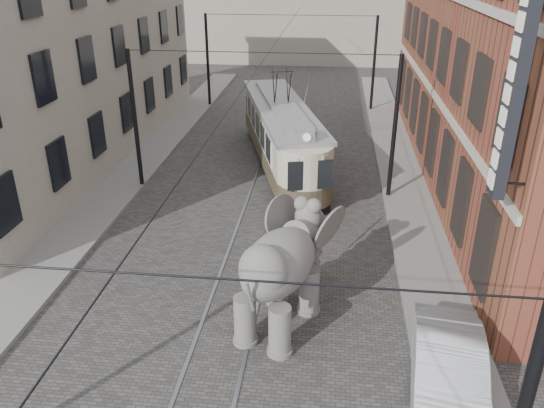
# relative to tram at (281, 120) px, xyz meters

# --- Properties ---
(ground) EXTENTS (120.00, 120.00, 0.00)m
(ground) POSITION_rel_tram_xyz_m (-0.29, -9.38, -2.30)
(ground) COLOR #494643
(tram_rails) EXTENTS (1.54, 80.00, 0.02)m
(tram_rails) POSITION_rel_tram_xyz_m (-0.29, -9.38, -2.28)
(tram_rails) COLOR slate
(tram_rails) RESTS_ON ground
(sidewalk_right) EXTENTS (2.00, 60.00, 0.15)m
(sidewalk_right) POSITION_rel_tram_xyz_m (5.71, -9.38, -2.22)
(sidewalk_right) COLOR slate
(sidewalk_right) RESTS_ON ground
(sidewalk_left) EXTENTS (2.00, 60.00, 0.15)m
(sidewalk_left) POSITION_rel_tram_xyz_m (-6.79, -9.38, -2.22)
(sidewalk_left) COLOR slate
(sidewalk_left) RESTS_ON ground
(brick_building) EXTENTS (8.00, 26.00, 12.00)m
(brick_building) POSITION_rel_tram_xyz_m (10.71, -0.38, 3.70)
(brick_building) COLOR brown
(brick_building) RESTS_ON ground
(stucco_building) EXTENTS (7.00, 24.00, 10.00)m
(stucco_building) POSITION_rel_tram_xyz_m (-11.29, 0.62, 2.70)
(stucco_building) COLOR gray
(stucco_building) RESTS_ON ground
(catenary) EXTENTS (11.00, 30.20, 6.00)m
(catenary) POSITION_rel_tram_xyz_m (-0.49, -4.38, 0.70)
(catenary) COLOR black
(catenary) RESTS_ON ground
(tram) EXTENTS (5.37, 11.79, 4.59)m
(tram) POSITION_rel_tram_xyz_m (0.00, 0.00, 0.00)
(tram) COLOR beige
(tram) RESTS_ON ground
(elephant) EXTENTS (4.36, 5.79, 3.15)m
(elephant) POSITION_rel_tram_xyz_m (1.14, -12.54, -0.72)
(elephant) COLOR slate
(elephant) RESTS_ON ground
(parked_car) EXTENTS (2.12, 4.67, 1.49)m
(parked_car) POSITION_rel_tram_xyz_m (5.28, -14.79, -1.55)
(parked_car) COLOR #B1B0B6
(parked_car) RESTS_ON ground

